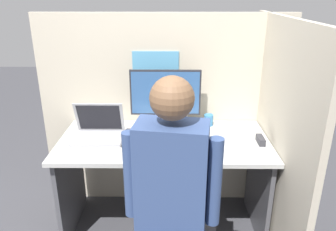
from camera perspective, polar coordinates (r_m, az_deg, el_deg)
The scene contains 12 objects.
cubicle_panel_back at distance 2.67m, azimuth -0.54°, elevation 0.38°, with size 1.99×0.05×1.59m.
cubicle_panel_right at distance 2.37m, azimuth 18.26°, elevation -3.66°, with size 0.04×1.36×1.59m.
desk at distance 2.42m, azimuth -0.68°, elevation -8.04°, with size 1.49×0.72×0.74m.
paper_box at distance 2.52m, azimuth -0.44°, elevation -1.50°, with size 0.35×0.22×0.06m.
monitor at distance 2.44m, azimuth -0.45°, elevation 3.49°, with size 0.53×0.21×0.40m.
laptop at distance 2.39m, azimuth -11.97°, elevation -2.76°, with size 0.35×0.25×0.26m.
mouse at distance 2.22m, azimuth -7.37°, elevation -5.31°, with size 0.06×0.05×0.03m.
stapler at distance 2.36m, azimuth 15.82°, elevation -4.13°, with size 0.04×0.12×0.05m.
carrot_toy at distance 2.08m, azimuth 1.92°, elevation -6.82°, with size 0.05×0.16×0.05m.
office_chair at distance 1.90m, azimuth 0.10°, elevation -18.45°, with size 0.54×0.59×1.02m.
person at distance 1.61m, azimuth 0.89°, elevation -14.05°, with size 0.48×0.44×1.40m.
coffee_mug at distance 2.58m, azimuth 7.07°, elevation -0.79°, with size 0.07×0.07×0.09m.
Camera 1 is at (0.05, -1.76, 1.74)m, focal length 35.00 mm.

